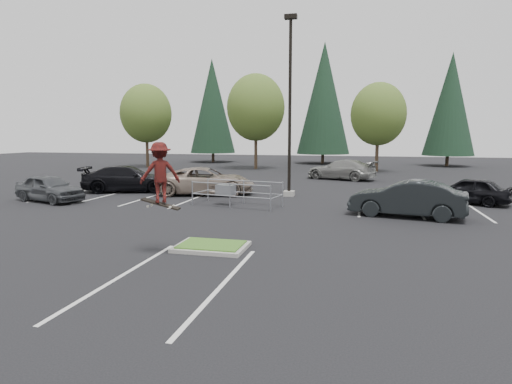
% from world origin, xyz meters
% --- Properties ---
extents(ground, '(120.00, 120.00, 0.00)m').
position_xyz_m(ground, '(0.00, 0.00, 0.00)').
color(ground, black).
rests_on(ground, ground).
extents(grass_median, '(2.20, 1.60, 0.16)m').
position_xyz_m(grass_median, '(0.00, 0.00, 0.08)').
color(grass_median, gray).
rests_on(grass_median, ground).
extents(stall_lines, '(22.62, 17.60, 0.01)m').
position_xyz_m(stall_lines, '(-1.35, 6.02, 0.00)').
color(stall_lines, silver).
rests_on(stall_lines, ground).
extents(light_pole, '(0.70, 0.60, 10.12)m').
position_xyz_m(light_pole, '(0.50, 12.00, 4.56)').
color(light_pole, gray).
rests_on(light_pole, ground).
extents(decid_a, '(5.44, 5.44, 8.91)m').
position_xyz_m(decid_a, '(-18.01, 30.03, 5.58)').
color(decid_a, '#38281C').
rests_on(decid_a, ground).
extents(decid_b, '(5.89, 5.89, 9.64)m').
position_xyz_m(decid_b, '(-6.01, 30.53, 6.04)').
color(decid_b, '#38281C').
rests_on(decid_b, ground).
extents(decid_c, '(5.12, 5.12, 8.38)m').
position_xyz_m(decid_c, '(5.99, 29.83, 5.25)').
color(decid_c, '#38281C').
rests_on(decid_c, ground).
extents(conif_a, '(5.72, 5.72, 13.00)m').
position_xyz_m(conif_a, '(-14.00, 40.00, 7.10)').
color(conif_a, '#38281C').
rests_on(conif_a, ground).
extents(conif_b, '(6.38, 6.38, 14.50)m').
position_xyz_m(conif_b, '(0.00, 40.50, 7.85)').
color(conif_b, '#38281C').
rests_on(conif_b, ground).
extents(conif_c, '(5.50, 5.50, 12.50)m').
position_xyz_m(conif_c, '(14.00, 39.50, 6.85)').
color(conif_c, '#38281C').
rests_on(conif_c, ground).
extents(cart_corral, '(4.59, 2.38, 1.24)m').
position_xyz_m(cart_corral, '(-1.97, 8.10, 0.78)').
color(cart_corral, '#999BA1').
rests_on(cart_corral, ground).
extents(skateboarder, '(1.31, 1.17, 1.98)m').
position_xyz_m(skateboarder, '(-1.20, -1.00, 2.46)').
color(skateboarder, black).
rests_on(skateboarder, ground).
extents(car_l_tan, '(6.27, 3.93, 1.61)m').
position_xyz_m(car_l_tan, '(-4.50, 11.50, 0.81)').
color(car_l_tan, gray).
rests_on(car_l_tan, ground).
extents(car_l_black, '(6.02, 3.97, 1.62)m').
position_xyz_m(car_l_black, '(-9.67, 11.50, 0.81)').
color(car_l_black, black).
rests_on(car_l_black, ground).
extents(car_l_grey, '(4.51, 2.82, 1.43)m').
position_xyz_m(car_l_grey, '(-11.66, 7.00, 0.72)').
color(car_l_grey, '#414347').
rests_on(car_l_grey, ground).
extents(car_r_charc, '(5.08, 2.62, 1.60)m').
position_xyz_m(car_r_charc, '(6.50, 7.00, 0.80)').
color(car_r_charc, black).
rests_on(car_r_charc, ground).
extents(car_r_black, '(4.37, 3.15, 1.38)m').
position_xyz_m(car_r_black, '(10.00, 11.50, 0.69)').
color(car_r_black, black).
rests_on(car_r_black, ground).
extents(car_far_silver, '(5.88, 3.94, 1.58)m').
position_xyz_m(car_far_silver, '(3.13, 22.00, 0.79)').
color(car_far_silver, gray).
rests_on(car_far_silver, ground).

